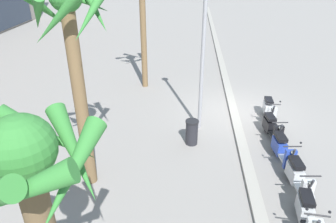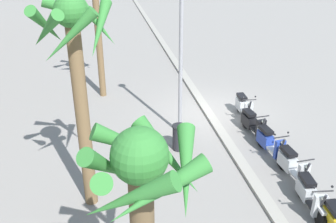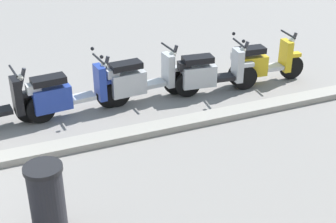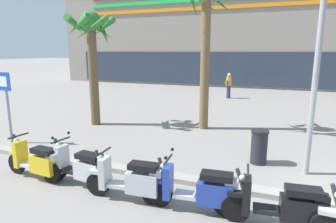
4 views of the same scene
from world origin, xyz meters
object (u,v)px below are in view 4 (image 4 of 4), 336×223
palm_tree_by_mall_entrance (91,41)px  scooter_black_lead_nearest (283,205)px  scooter_silver_gap_after_mid (80,167)px  litter_bin (259,147)px  crossing_sign (7,99)px  scooter_yellow_last_in_row (37,161)px  scooter_silver_second_in_line (131,180)px  street_lamp (323,10)px  palm_tree_near_sign (207,18)px  pedestrian_strolling_near_curb (229,85)px  scooter_blue_mid_rear (200,190)px

palm_tree_by_mall_entrance → scooter_black_lead_nearest: bearing=-34.4°
scooter_silver_gap_after_mid → litter_bin: size_ratio=1.85×
scooter_black_lead_nearest → crossing_sign: crossing_sign is taller
scooter_yellow_last_in_row → scooter_silver_second_in_line: (2.65, -0.13, 0.01)m
crossing_sign → street_lamp: (9.19, 0.81, 2.49)m
crossing_sign → street_lamp: 9.55m
palm_tree_near_sign → pedestrian_strolling_near_curb: bearing=92.3°
scooter_silver_gap_after_mid → pedestrian_strolling_near_curb: bearing=85.4°
scooter_yellow_last_in_row → scooter_blue_mid_rear: scooter_blue_mid_rear is taller
scooter_yellow_last_in_row → street_lamp: size_ratio=0.27×
scooter_silver_gap_after_mid → pedestrian_strolling_near_curb: size_ratio=1.06×
scooter_black_lead_nearest → pedestrian_strolling_near_curb: size_ratio=1.10×
palm_tree_by_mall_entrance → scooter_blue_mid_rear: bearing=-40.6°
scooter_silver_gap_after_mid → palm_tree_by_mall_entrance: palm_tree_by_mall_entrance is taller
scooter_yellow_last_in_row → palm_tree_by_mall_entrance: palm_tree_by_mall_entrance is taller
pedestrian_strolling_near_curb → scooter_silver_gap_after_mid: bearing=-94.6°
scooter_blue_mid_rear → crossing_sign: crossing_sign is taller
crossing_sign → palm_tree_near_sign: bearing=36.3°
scooter_yellow_last_in_row → scooter_blue_mid_rear: size_ratio=0.94×
scooter_yellow_last_in_row → crossing_sign: size_ratio=0.73×
scooter_silver_second_in_line → palm_tree_by_mall_entrance: palm_tree_by_mall_entrance is taller
scooter_blue_mid_rear → litter_bin: bearing=73.4°
scooter_black_lead_nearest → palm_tree_near_sign: 7.74m
crossing_sign → palm_tree_near_sign: size_ratio=0.41×
scooter_yellow_last_in_row → scooter_blue_mid_rear: bearing=-0.5°
palm_tree_by_mall_entrance → pedestrian_strolling_near_curb: palm_tree_by_mall_entrance is taller
scooter_silver_gap_after_mid → scooter_silver_second_in_line: bearing=-8.1°
palm_tree_near_sign → scooter_yellow_last_in_row: bearing=-113.9°
scooter_silver_gap_after_mid → crossing_sign: crossing_sign is taller
scooter_silver_second_in_line → litter_bin: bearing=52.9°
scooter_silver_gap_after_mid → litter_bin: bearing=37.5°
scooter_yellow_last_in_row → pedestrian_strolling_near_curb: size_ratio=1.05×
crossing_sign → scooter_blue_mid_rear: bearing=-14.9°
palm_tree_by_mall_entrance → street_lamp: bearing=-16.5°
scooter_silver_second_in_line → palm_tree_near_sign: 7.25m
scooter_yellow_last_in_row → scooter_silver_gap_after_mid: bearing=3.5°
crossing_sign → palm_tree_by_mall_entrance: 3.93m
scooter_silver_gap_after_mid → street_lamp: size_ratio=0.27×
scooter_blue_mid_rear → scooter_black_lead_nearest: (1.48, 0.01, -0.02)m
scooter_blue_mid_rear → palm_tree_by_mall_entrance: size_ratio=0.40×
palm_tree_near_sign → palm_tree_by_mall_entrance: 4.67m
palm_tree_near_sign → pedestrian_strolling_near_curb: (-0.32, 8.00, -3.42)m
litter_bin → scooter_silver_gap_after_mid: bearing=-142.5°
scooter_blue_mid_rear → palm_tree_by_mall_entrance: palm_tree_by_mall_entrance is taller
pedestrian_strolling_near_curb → litter_bin: pedestrian_strolling_near_curb is taller
scooter_blue_mid_rear → palm_tree_near_sign: 7.32m
street_lamp → scooter_black_lead_nearest: bearing=-102.5°
crossing_sign → pedestrian_strolling_near_curb: 13.31m
scooter_yellow_last_in_row → scooter_black_lead_nearest: size_ratio=0.95×
scooter_yellow_last_in_row → pedestrian_strolling_near_curb: (2.36, 14.02, 0.44)m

